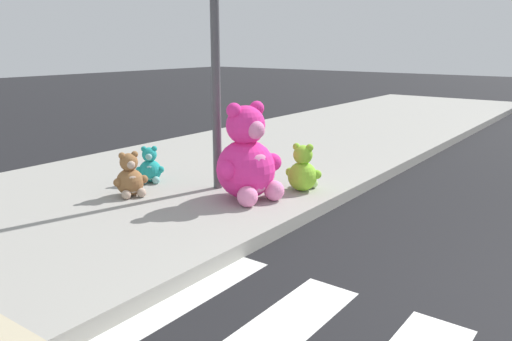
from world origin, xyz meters
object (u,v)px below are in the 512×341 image
object	(u,v)px
plush_pink_large	(248,161)
plush_lime	(303,172)
sign_pole	(215,52)
plush_brown	(130,178)
plush_teal	(150,168)

from	to	relation	value
plush_pink_large	plush_lime	xyz separation A→B (m)	(0.69, -0.35, -0.22)
sign_pole	plush_brown	size ratio (longest dim) A/B	5.88
sign_pole	plush_teal	size ratio (longest dim) A/B	6.58
plush_teal	plush_pink_large	bearing A→B (deg)	-81.95
sign_pole	plush_lime	size ratio (longest dim) A/B	5.30
sign_pole	plush_teal	bearing A→B (deg)	110.44
plush_lime	plush_pink_large	bearing A→B (deg)	153.30
sign_pole	plush_brown	bearing A→B (deg)	145.51
sign_pole	plush_brown	distance (m)	1.84
plush_teal	plush_lime	size ratio (longest dim) A/B	0.81
sign_pole	plush_lime	bearing A→B (deg)	-58.90
plush_lime	plush_brown	xyz separation A→B (m)	(-1.46, 1.55, -0.02)
plush_pink_large	plush_teal	xyz separation A→B (m)	(-0.21, 1.49, -0.27)
plush_lime	plush_brown	world-z (taller)	plush_lime
plush_lime	plush_teal	bearing A→B (deg)	116.08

